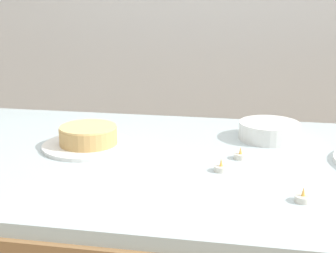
# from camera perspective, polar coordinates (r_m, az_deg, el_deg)

# --- Properties ---
(dining_table) EXTENTS (1.87, 1.03, 0.74)m
(dining_table) POSITION_cam_1_polar(r_m,az_deg,el_deg) (1.47, 2.77, -6.70)
(dining_table) COLOR silver
(dining_table) RESTS_ON ground
(cake_chocolate_round) EXTENTS (0.30, 0.30, 0.07)m
(cake_chocolate_round) POSITION_cam_1_polar(r_m,az_deg,el_deg) (1.56, -9.66, -1.44)
(cake_chocolate_round) COLOR white
(cake_chocolate_round) RESTS_ON dining_table
(plate_stack) EXTENTS (0.21, 0.21, 0.06)m
(plate_stack) POSITION_cam_1_polar(r_m,az_deg,el_deg) (1.66, 12.23, -0.50)
(plate_stack) COLOR white
(plate_stack) RESTS_ON dining_table
(tealight_near_cakes) EXTENTS (0.04, 0.04, 0.04)m
(tealight_near_cakes) POSITION_cam_1_polar(r_m,az_deg,el_deg) (1.19, 16.12, -8.37)
(tealight_near_cakes) COLOR silver
(tealight_near_cakes) RESTS_ON dining_table
(tealight_right_edge) EXTENTS (0.04, 0.04, 0.04)m
(tealight_right_edge) POSITION_cam_1_polar(r_m,az_deg,el_deg) (1.45, 8.80, -3.53)
(tealight_right_edge) COLOR silver
(tealight_right_edge) RESTS_ON dining_table
(tealight_near_front) EXTENTS (0.04, 0.04, 0.04)m
(tealight_near_front) POSITION_cam_1_polar(r_m,az_deg,el_deg) (1.34, 6.48, -5.03)
(tealight_near_front) COLOR silver
(tealight_near_front) RESTS_ON dining_table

